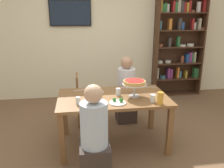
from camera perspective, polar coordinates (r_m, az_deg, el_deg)
name	(u,v)px	position (r m, az deg, el deg)	size (l,w,h in m)	color
ground_plane	(113,143)	(3.56, 0.24, -14.31)	(12.00, 12.00, 0.00)	brown
rear_partition	(98,34)	(5.24, -3.45, 12.08)	(8.00, 0.12, 2.80)	beige
dining_table	(113,103)	(3.27, 0.26, -4.62)	(1.51, 0.89, 0.74)	brown
bookshelf	(179,44)	(5.54, 15.97, 9.38)	(1.15, 0.30, 2.21)	#422819
television	(70,13)	(5.11, -10.14, 16.68)	(0.85, 0.05, 0.52)	black
diner_near_left	(95,142)	(2.65, -4.28, -13.87)	(0.34, 0.34, 1.15)	#382D28
diner_far_right	(126,94)	(4.07, 3.46, -2.52)	(0.34, 0.34, 1.15)	#382D28
chair_far_left	(84,97)	(3.99, -6.80, -3.08)	(0.40, 0.40, 0.87)	brown
deep_dish_pizza_stand	(134,83)	(3.20, 5.49, 0.18)	(0.33, 0.33, 0.23)	silver
salad_plate_near_diner	(94,92)	(3.38, -4.35, -1.88)	(0.25, 0.25, 0.07)	white
salad_plate_far_diner	(118,102)	(3.00, 1.44, -4.39)	(0.22, 0.22, 0.07)	white
beer_glass_amber_tall	(160,98)	(3.01, 11.71, -3.41)	(0.08, 0.08, 0.16)	gold
water_glass_clear_near	(153,98)	(3.07, 9.97, -3.45)	(0.07, 0.07, 0.10)	white
water_glass_clear_far	(118,92)	(3.27, 1.51, -1.91)	(0.07, 0.07, 0.10)	white
water_glass_clear_spare	(78,101)	(2.98, -8.28, -4.05)	(0.06, 0.06, 0.10)	white
cutlery_fork_near	(150,87)	(3.67, 9.23, -0.75)	(0.18, 0.02, 0.01)	silver
cutlery_knife_near	(122,88)	(3.59, 2.53, -0.97)	(0.18, 0.02, 0.01)	silver
cutlery_fork_far	(79,90)	(3.52, -7.94, -1.51)	(0.18, 0.02, 0.01)	silver
cutlery_knife_far	(89,107)	(2.89, -5.55, -5.64)	(0.18, 0.02, 0.01)	silver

